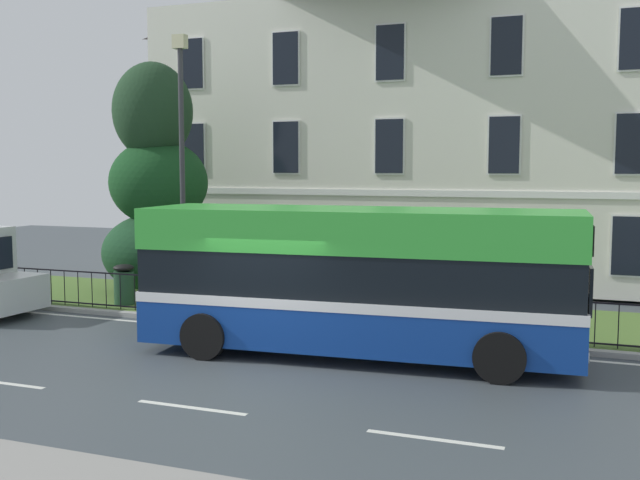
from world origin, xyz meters
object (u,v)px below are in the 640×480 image
at_px(evergreen_tree, 156,192).
at_px(street_lamp_post, 182,154).
at_px(litter_bin, 124,284).
at_px(single_decker_bus, 358,279).
at_px(georgian_townhouse, 428,111).

relative_size(evergreen_tree, street_lamp_post, 0.95).
xyz_separation_m(street_lamp_post, litter_bin, (-1.73, -0.32, -3.58)).
distance_m(evergreen_tree, single_decker_bus, 9.53).
height_order(georgian_townhouse, litter_bin, georgian_townhouse).
relative_size(georgian_townhouse, street_lamp_post, 2.45).
distance_m(georgian_townhouse, litter_bin, 13.54).
xyz_separation_m(evergreen_tree, litter_bin, (0.34, -2.20, -2.48)).
bearing_deg(single_decker_bus, litter_bin, 156.71).
bearing_deg(street_lamp_post, evergreen_tree, 137.59).
height_order(georgian_townhouse, evergreen_tree, georgian_townhouse).
bearing_deg(georgian_townhouse, evergreen_tree, -126.62).
xyz_separation_m(single_decker_bus, litter_bin, (-7.69, 2.70, -0.93)).
xyz_separation_m(evergreen_tree, street_lamp_post, (2.07, -1.89, 1.10)).
bearing_deg(single_decker_bus, georgian_townhouse, 92.79).
relative_size(georgian_townhouse, single_decker_bus, 1.97).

